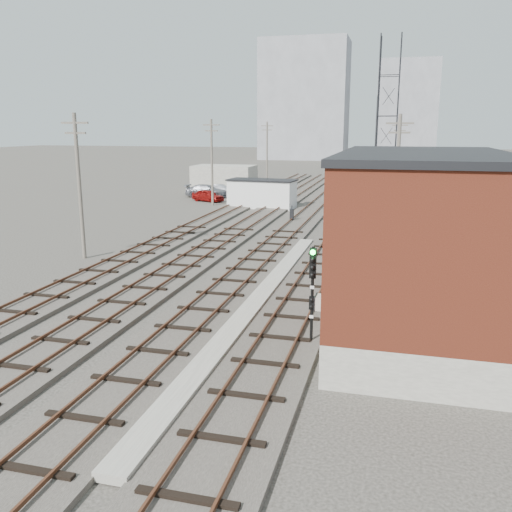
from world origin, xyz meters
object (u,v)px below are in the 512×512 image
(signal_mast, at_px, (312,289))
(site_trailer, at_px, (262,193))
(car_grey, at_px, (207,191))
(car_silver, at_px, (220,190))
(car_red, at_px, (208,196))
(switch_stand, at_px, (292,215))

(signal_mast, relative_size, site_trailer, 0.53)
(car_grey, bearing_deg, car_silver, -38.48)
(signal_mast, distance_m, car_silver, 47.10)
(car_red, height_order, car_grey, car_grey)
(signal_mast, bearing_deg, site_trailer, 106.90)
(switch_stand, bearing_deg, car_grey, 133.50)
(site_trailer, bearing_deg, switch_stand, -54.40)
(signal_mast, height_order, car_silver, signal_mast)
(site_trailer, relative_size, car_red, 1.84)
(switch_stand, height_order, car_red, switch_stand)
(car_red, bearing_deg, switch_stand, -111.05)
(car_silver, bearing_deg, car_grey, 147.63)
(car_silver, xyz_separation_m, car_grey, (-1.16, -1.61, 0.06))
(site_trailer, height_order, car_red, site_trailer)
(car_silver, height_order, car_grey, car_grey)
(switch_stand, bearing_deg, car_silver, 128.07)
(car_silver, bearing_deg, car_red, -174.15)
(signal_mast, bearing_deg, switch_stand, 102.42)
(car_red, bearing_deg, signal_mast, -132.52)
(signal_mast, bearing_deg, car_red, 114.87)
(switch_stand, height_order, site_trailer, site_trailer)
(car_red, relative_size, car_silver, 0.93)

